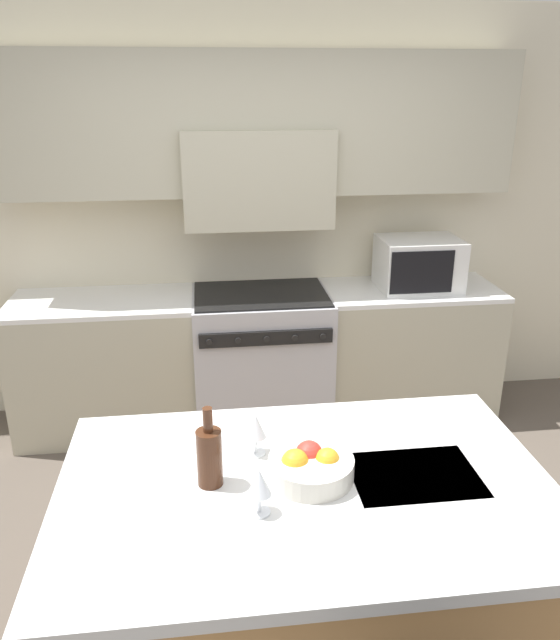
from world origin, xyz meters
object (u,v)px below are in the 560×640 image
at_px(microwave, 419,264).
at_px(wine_glass_far, 256,427).
at_px(range_stove, 261,358).
at_px(wine_bottle, 209,456).
at_px(wine_glass_near, 259,484).
at_px(fruit_bowl, 310,466).

bearing_deg(microwave, wine_glass_far, -123.38).
height_order(range_stove, microwave, microwave).
distance_m(wine_bottle, wine_glass_near, 0.23).
xyz_separation_m(range_stove, wine_glass_near, (-0.22, -2.23, 0.59)).
bearing_deg(wine_glass_far, microwave, 56.62).
bearing_deg(wine_bottle, wine_glass_far, 43.79).
distance_m(wine_glass_near, wine_glass_far, 0.34).
relative_size(range_stove, wine_glass_near, 5.72).
bearing_deg(fruit_bowl, microwave, 62.39).
bearing_deg(microwave, range_stove, -178.99).
relative_size(microwave, wine_glass_near, 3.26).
distance_m(range_stove, microwave, 1.23).
xyz_separation_m(wine_bottle, fruit_bowl, (0.34, -0.01, -0.06)).
relative_size(wine_glass_near, fruit_bowl, 0.55).
bearing_deg(wine_glass_far, fruit_bowl, -44.32).
distance_m(microwave, wine_glass_near, 2.59).
relative_size(range_stove, wine_bottle, 3.20).
height_order(wine_bottle, fruit_bowl, wine_bottle).
height_order(microwave, fruit_bowl, microwave).
relative_size(microwave, wine_bottle, 1.82).
distance_m(wine_glass_near, fruit_bowl, 0.26).
xyz_separation_m(wine_bottle, wine_glass_far, (0.17, 0.16, -0.00)).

